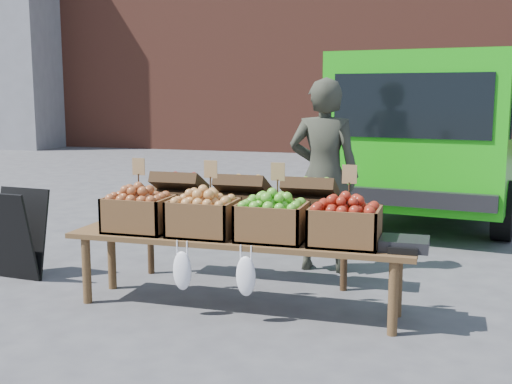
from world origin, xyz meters
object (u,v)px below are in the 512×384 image
(display_bench, at_px, (237,274))
(vendor, at_px, (324,176))
(delivery_van, at_px, (442,137))
(back_table, at_px, (243,224))
(chalkboard_sign, at_px, (14,234))
(crate_red_apples, at_px, (272,222))
(crate_green_apples, at_px, (345,226))
(crate_golden_apples, at_px, (139,214))
(weighing_scale, at_px, (404,244))
(crate_russet_pears, at_px, (203,218))

(display_bench, bearing_deg, vendor, 72.23)
(delivery_van, distance_m, back_table, 4.33)
(chalkboard_sign, bearing_deg, crate_red_apples, -0.65)
(crate_red_apples, height_order, crate_green_apples, same)
(crate_golden_apples, bearing_deg, display_bench, 0.00)
(chalkboard_sign, height_order, weighing_scale, chalkboard_sign)
(chalkboard_sign, distance_m, crate_green_apples, 3.05)
(crate_green_apples, bearing_deg, vendor, 107.32)
(crate_red_apples, height_order, weighing_scale, crate_red_apples)
(chalkboard_sign, relative_size, back_table, 0.39)
(display_bench, distance_m, crate_golden_apples, 0.93)
(crate_russet_pears, xyz_separation_m, crate_red_apples, (0.55, 0.00, 0.00))
(chalkboard_sign, distance_m, crate_russet_pears, 1.96)
(delivery_van, distance_m, weighing_scale, 4.73)
(crate_golden_apples, bearing_deg, chalkboard_sign, 170.63)
(chalkboard_sign, bearing_deg, crate_golden_apples, -4.79)
(vendor, height_order, back_table, vendor)
(delivery_van, xyz_separation_m, crate_green_apples, (-0.60, -4.70, -0.35))
(crate_russet_pears, height_order, crate_green_apples, same)
(crate_green_apples, bearing_deg, crate_golden_apples, 180.00)
(crate_green_apples, bearing_deg, back_table, 144.59)
(back_table, distance_m, crate_golden_apples, 0.98)
(delivery_van, distance_m, crate_russet_pears, 5.01)
(crate_golden_apples, distance_m, crate_russet_pears, 0.55)
(vendor, xyz_separation_m, weighing_scale, (0.83, -1.30, -0.29))
(display_bench, xyz_separation_m, crate_green_apples, (0.82, 0.00, 0.42))
(weighing_scale, bearing_deg, chalkboard_sign, 176.24)
(back_table, height_order, weighing_scale, back_table)
(crate_russet_pears, height_order, crate_red_apples, same)
(crate_russet_pears, bearing_deg, crate_golden_apples, 180.00)
(back_table, height_order, display_bench, back_table)
(delivery_van, bearing_deg, crate_golden_apples, -107.52)
(crate_russet_pears, height_order, weighing_scale, crate_russet_pears)
(delivery_van, bearing_deg, chalkboard_sign, -120.95)
(vendor, bearing_deg, delivery_van, -106.36)
(crate_red_apples, distance_m, weighing_scale, 0.98)
(display_bench, bearing_deg, delivery_van, 73.19)
(display_bench, xyz_separation_m, crate_red_apples, (0.28, 0.00, 0.42))
(crate_golden_apples, distance_m, crate_green_apples, 1.65)
(delivery_van, height_order, crate_green_apples, delivery_van)
(delivery_van, bearing_deg, back_table, -103.99)
(crate_russet_pears, bearing_deg, crate_green_apples, 0.00)
(weighing_scale, bearing_deg, back_table, 153.40)
(crate_russet_pears, bearing_deg, delivery_van, 70.17)
(vendor, xyz_separation_m, back_table, (-0.61, -0.58, -0.38))
(delivery_van, distance_m, crate_green_apples, 4.75)
(chalkboard_sign, bearing_deg, crate_green_apples, 0.30)
(vendor, distance_m, weighing_scale, 1.57)
(back_table, bearing_deg, crate_green_apples, -35.41)
(display_bench, xyz_separation_m, weighing_scale, (1.25, 0.00, 0.33))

